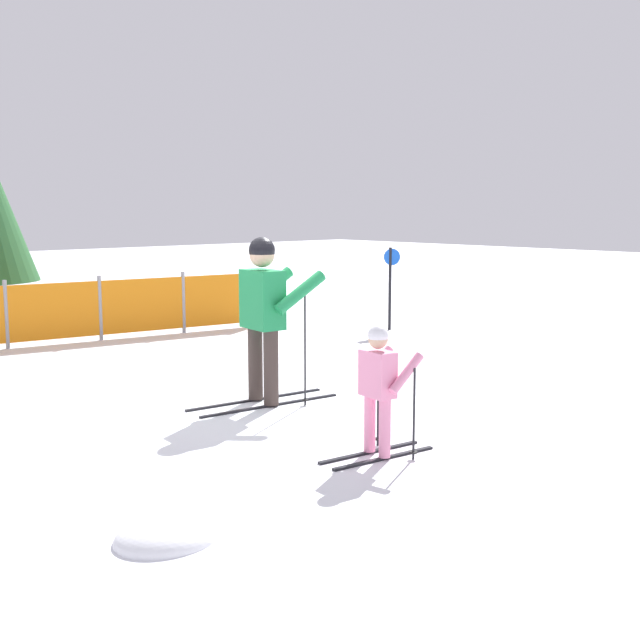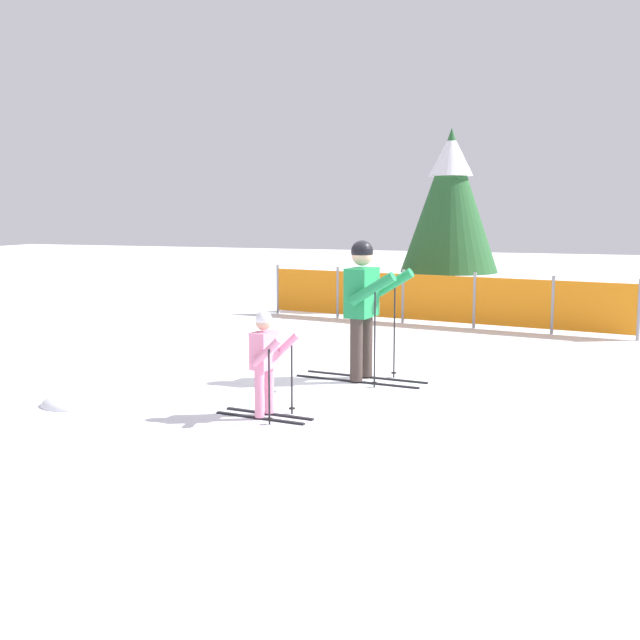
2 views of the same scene
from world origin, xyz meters
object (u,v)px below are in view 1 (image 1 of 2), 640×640
at_px(trail_marker, 391,279).
at_px(skier_adult, 265,305).
at_px(skier_child, 379,380).
at_px(safety_fence, 55,311).

bearing_deg(trail_marker, skier_adult, -151.32).
bearing_deg(trail_marker, skier_child, -138.02).
bearing_deg(skier_adult, trail_marker, 35.48).
xyz_separation_m(skier_child, trail_marker, (5.19, 4.67, 0.22)).
xyz_separation_m(skier_adult, trail_marker, (4.76, 2.60, -0.19)).
bearing_deg(safety_fence, trail_marker, -26.77).
bearing_deg(safety_fence, skier_adult, -89.23).
xyz_separation_m(skier_adult, safety_fence, (-0.07, 5.03, -0.55)).
height_order(safety_fence, trail_marker, trail_marker).
distance_m(skier_child, trail_marker, 6.99).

